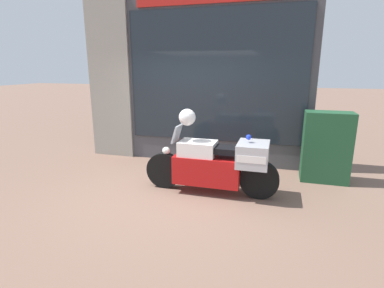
{
  "coord_description": "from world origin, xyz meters",
  "views": [
    {
      "loc": [
        1.84,
        -4.62,
        2.14
      ],
      "look_at": [
        0.32,
        0.68,
        0.72
      ],
      "focal_mm": 28.0,
      "sensor_mm": 36.0,
      "label": 1
    }
  ],
  "objects": [
    {
      "name": "ground_plane",
      "position": [
        0.0,
        0.0,
        0.0
      ],
      "size": [
        60.0,
        60.0,
        0.0
      ],
      "primitive_type": "plane",
      "color": "#7A5B4C"
    },
    {
      "name": "paramedic_motorcycle",
      "position": [
        0.91,
        0.18,
        0.54
      ],
      "size": [
        2.34,
        0.65,
        1.17
      ],
      "rotation": [
        0.0,
        0.0,
        3.14
      ],
      "color": "black",
      "rests_on": "ground"
    },
    {
      "name": "white_helmet",
      "position": [
        0.37,
        0.18,
        1.32
      ],
      "size": [
        0.29,
        0.29,
        0.29
      ],
      "primitive_type": "sphere",
      "color": "white",
      "rests_on": "paramedic_motorcycle"
    },
    {
      "name": "utility_cabinet",
      "position": [
        2.78,
        1.34,
        0.67
      ],
      "size": [
        0.85,
        0.46,
        1.34
      ],
      "primitive_type": "cube",
      "color": "#1E4C2D",
      "rests_on": "ground"
    },
    {
      "name": "shop_building",
      "position": [
        -0.42,
        2.0,
        1.9
      ],
      "size": [
        5.12,
        0.55,
        3.78
      ],
      "color": "#424247",
      "rests_on": "ground"
    },
    {
      "name": "window_display",
      "position": [
        0.45,
        2.03,
        0.48
      ],
      "size": [
        3.62,
        0.3,
        2.04
      ],
      "color": "slate",
      "rests_on": "ground"
    }
  ]
}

